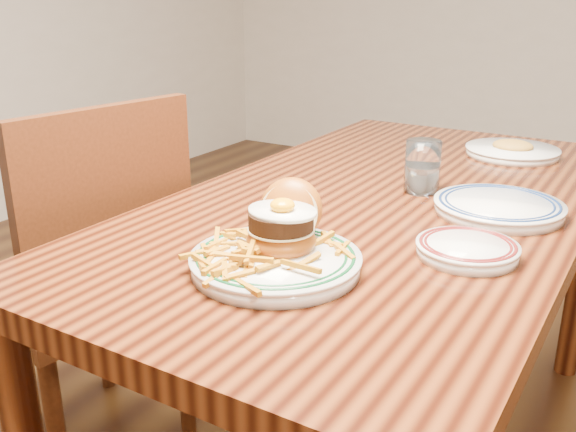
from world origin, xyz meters
The scene contains 7 objects.
table centered at (0.00, 0.00, 0.66)m, with size 0.85×1.60×0.75m.
chair_left centered at (-0.64, -0.34, 0.52)m, with size 0.51×0.51×0.96m.
main_plate centered at (0.00, -0.46, 0.79)m, with size 0.29×0.31×0.14m.
side_plate centered at (0.26, -0.25, 0.77)m, with size 0.18×0.19×0.03m.
rear_plate centered at (0.25, 0.01, 0.77)m, with size 0.27×0.27×0.03m.
water_glass centered at (0.06, 0.07, 0.80)m, with size 0.08×0.08×0.12m.
far_plate centered at (0.16, 0.53, 0.77)m, with size 0.26×0.26×0.05m.
Camera 1 is at (0.53, -1.30, 1.20)m, focal length 40.00 mm.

